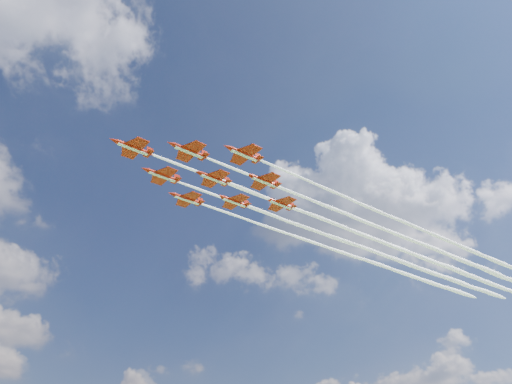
# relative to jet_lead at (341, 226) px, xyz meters

# --- Properties ---
(jet_lead) EXTENTS (141.97, 9.07, 2.65)m
(jet_lead) POSITION_rel_jet_lead_xyz_m (0.00, 0.00, 0.00)
(jet_lead) COLOR #A11808
(jet_row2_port) EXTENTS (141.97, 9.07, 2.65)m
(jet_row2_port) POSITION_rel_jet_lead_xyz_m (10.94, -6.82, 0.00)
(jet_row2_port) COLOR #A11808
(jet_row2_starb) EXTENTS (141.97, 9.07, 2.65)m
(jet_row2_starb) POSITION_rel_jet_lead_xyz_m (11.13, 6.52, 0.00)
(jet_row2_starb) COLOR #A11808
(jet_row3_port) EXTENTS (141.97, 9.07, 2.65)m
(jet_row3_port) POSITION_rel_jet_lead_xyz_m (21.89, -13.64, 0.00)
(jet_row3_port) COLOR #A11808
(jet_row3_centre) EXTENTS (141.97, 9.07, 2.65)m
(jet_row3_centre) POSITION_rel_jet_lead_xyz_m (22.07, -0.30, 0.00)
(jet_row3_centre) COLOR #A11808
(jet_row3_starb) EXTENTS (141.97, 9.07, 2.65)m
(jet_row3_starb) POSITION_rel_jet_lead_xyz_m (22.25, 13.03, 0.00)
(jet_row3_starb) COLOR #A11808
(jet_row4_port) EXTENTS (141.97, 9.07, 2.65)m
(jet_row4_port) POSITION_rel_jet_lead_xyz_m (33.01, -7.12, 0.00)
(jet_row4_port) COLOR #A11808
(jet_row4_starb) EXTENTS (141.97, 9.07, 2.65)m
(jet_row4_starb) POSITION_rel_jet_lead_xyz_m (33.20, 6.21, 0.00)
(jet_row4_starb) COLOR #A11808
(jet_tail) EXTENTS (141.97, 9.07, 2.65)m
(jet_tail) POSITION_rel_jet_lead_xyz_m (44.14, -0.61, 0.00)
(jet_tail) COLOR #A11808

